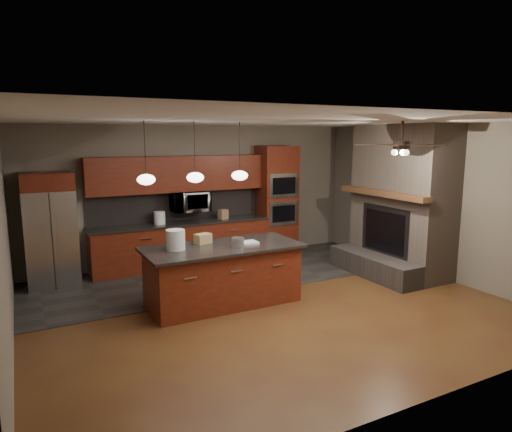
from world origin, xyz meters
TOP-DOWN VIEW (x-y plane):
  - ground at (0.00, 0.00)m, footprint 7.00×7.00m
  - ceiling at (0.00, 0.00)m, footprint 7.00×6.00m
  - back_wall at (0.00, 3.00)m, footprint 7.00×0.02m
  - right_wall at (3.50, 0.00)m, footprint 0.02×6.00m
  - left_wall at (-3.50, 0.00)m, footprint 0.02×6.00m
  - slate_tile_patch at (0.00, 1.80)m, footprint 7.00×2.40m
  - fireplace_column at (3.04, 0.40)m, footprint 1.30×2.10m
  - back_cabinetry at (-0.48, 2.74)m, footprint 3.59×0.64m
  - oven_tower at (1.70, 2.69)m, footprint 0.80×0.63m
  - microwave at (-0.27, 2.75)m, footprint 0.73×0.41m
  - refrigerator at (-2.86, 2.62)m, footprint 0.84×0.75m
  - kitchen_island at (-0.59, 0.40)m, footprint 2.42×1.11m
  - white_bucket at (-1.30, 0.51)m, footprint 0.31×0.31m
  - paint_can at (-0.39, 0.27)m, footprint 0.21×0.21m
  - paint_tray at (-0.21, 0.35)m, footprint 0.35×0.25m
  - cardboard_box at (-0.80, 0.70)m, footprint 0.28×0.23m
  - counter_bucket at (-0.92, 2.70)m, footprint 0.26×0.26m
  - counter_box at (0.40, 2.65)m, footprint 0.21×0.18m
  - pendant_left at (-1.65, 0.70)m, footprint 0.26×0.26m
  - pendant_center at (-0.90, 0.70)m, footprint 0.26×0.26m
  - pendant_right at (-0.15, 0.70)m, footprint 0.26×0.26m
  - ceiling_fan at (1.80, -0.80)m, footprint 1.27×1.33m

SIDE VIEW (x-z plane):
  - ground at x=0.00m, z-range 0.00..0.00m
  - slate_tile_patch at x=0.00m, z-range 0.00..0.01m
  - kitchen_island at x=-0.59m, z-range 0.00..0.92m
  - back_cabinetry at x=-0.48m, z-range -0.21..1.99m
  - paint_tray at x=-0.21m, z-range 0.92..0.95m
  - paint_can at x=-0.39m, z-range 0.92..1.05m
  - refrigerator at x=-2.86m, z-range 0.00..1.98m
  - cardboard_box at x=-0.80m, z-range 0.92..1.07m
  - counter_box at x=0.40m, z-range 0.90..1.10m
  - counter_bucket at x=-0.92m, z-range 0.90..1.15m
  - white_bucket at x=-1.30m, z-range 0.92..1.22m
  - oven_tower at x=1.70m, z-range 0.00..2.38m
  - fireplace_column at x=3.04m, z-range -0.10..2.70m
  - microwave at x=-0.27m, z-range 1.05..1.55m
  - back_wall at x=0.00m, z-range 0.00..2.80m
  - right_wall at x=3.50m, z-range 0.00..2.80m
  - left_wall at x=-3.50m, z-range 0.00..2.80m
  - pendant_left at x=-1.65m, z-range 1.51..2.42m
  - pendant_center at x=-0.90m, z-range 1.51..2.42m
  - pendant_right at x=-0.15m, z-range 1.51..2.42m
  - ceiling_fan at x=1.80m, z-range 2.25..2.66m
  - ceiling at x=0.00m, z-range 2.79..2.81m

